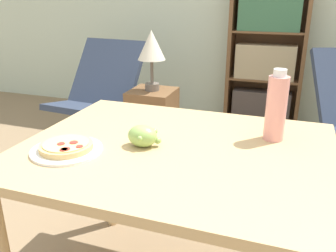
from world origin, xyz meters
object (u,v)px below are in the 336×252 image
(drink_bottle, at_px, (276,107))
(side_table, at_px, (153,124))
(pizza_on_plate, at_px, (67,148))
(lounge_chair_near, at_px, (98,112))
(bookshelf, at_px, (266,60))
(table_lamp, at_px, (152,48))
(grape_bunch, at_px, (143,136))

(drink_bottle, xyz_separation_m, side_table, (-0.97, 1.14, -0.58))
(pizza_on_plate, bearing_deg, lounge_chair_near, 117.20)
(drink_bottle, bearing_deg, bookshelf, 95.49)
(bookshelf, height_order, table_lamp, bookshelf)
(grape_bunch, bearing_deg, drink_bottle, 27.13)
(lounge_chair_near, bearing_deg, side_table, -5.56)
(grape_bunch, height_order, lounge_chair_near, lounge_chair_near)
(grape_bunch, relative_size, bookshelf, 0.09)
(side_table, bearing_deg, table_lamp, 0.00)
(table_lamp, bearing_deg, lounge_chair_near, 169.41)
(drink_bottle, distance_m, table_lamp, 1.49)
(side_table, height_order, table_lamp, table_lamp)
(drink_bottle, bearing_deg, grape_bunch, -152.87)
(drink_bottle, relative_size, table_lamp, 0.61)
(table_lamp, bearing_deg, pizza_on_plate, -79.79)
(pizza_on_plate, bearing_deg, bookshelf, 79.39)
(pizza_on_plate, relative_size, drink_bottle, 0.93)
(side_table, bearing_deg, bookshelf, 55.01)
(drink_bottle, height_order, lounge_chair_near, drink_bottle)
(bookshelf, bearing_deg, side_table, -124.99)
(grape_bunch, xyz_separation_m, lounge_chair_near, (-1.07, 1.47, -0.48))
(drink_bottle, xyz_separation_m, table_lamp, (-0.97, 1.14, 0.02))
(drink_bottle, bearing_deg, side_table, 130.45)
(grape_bunch, relative_size, table_lamp, 0.27)
(lounge_chair_near, distance_m, side_table, 0.57)
(pizza_on_plate, relative_size, side_table, 0.46)
(lounge_chair_near, distance_m, table_lamp, 0.82)
(lounge_chair_near, relative_size, table_lamp, 1.93)
(pizza_on_plate, distance_m, drink_bottle, 0.80)
(bookshelf, relative_size, side_table, 2.50)
(side_table, bearing_deg, pizza_on_plate, -79.79)
(drink_bottle, relative_size, bookshelf, 0.20)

